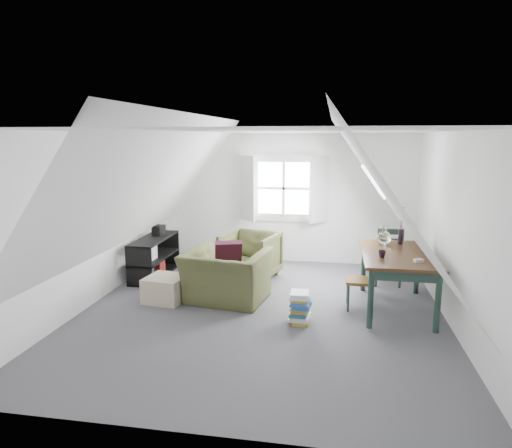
% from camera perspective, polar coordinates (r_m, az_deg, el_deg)
% --- Properties ---
extents(floor, '(5.50, 5.50, 0.00)m').
position_cam_1_polar(floor, '(6.54, 0.68, -10.91)').
color(floor, '#4D4C51').
rests_on(floor, ground).
extents(ceiling, '(5.50, 5.50, 0.00)m').
position_cam_1_polar(ceiling, '(6.08, 0.73, 11.55)').
color(ceiling, white).
rests_on(ceiling, wall_back).
extents(wall_back, '(5.00, 0.00, 5.00)m').
position_cam_1_polar(wall_back, '(8.88, 3.49, 3.23)').
color(wall_back, white).
rests_on(wall_back, ground).
extents(wall_front, '(5.00, 0.00, 5.00)m').
position_cam_1_polar(wall_front, '(3.59, -6.29, -8.37)').
color(wall_front, white).
rests_on(wall_front, ground).
extents(wall_left, '(0.00, 5.50, 5.50)m').
position_cam_1_polar(wall_left, '(7.02, -19.88, 0.56)').
color(wall_left, white).
rests_on(wall_left, ground).
extents(wall_right, '(0.00, 5.50, 5.50)m').
position_cam_1_polar(wall_right, '(6.31, 23.74, -0.82)').
color(wall_right, white).
rests_on(wall_right, ground).
extents(slope_left, '(3.19, 5.50, 4.48)m').
position_cam_1_polar(slope_left, '(6.54, -12.88, 4.86)').
color(slope_left, white).
rests_on(slope_left, wall_left).
extents(slope_right, '(3.19, 5.50, 4.48)m').
position_cam_1_polar(slope_right, '(6.07, 15.37, 4.30)').
color(slope_right, white).
rests_on(slope_right, wall_right).
extents(dormer_window, '(1.71, 0.35, 1.30)m').
position_cam_1_polar(dormer_window, '(8.78, 3.45, 4.46)').
color(dormer_window, white).
rests_on(dormer_window, wall_back).
extents(skylight, '(0.35, 0.75, 0.47)m').
position_cam_1_polar(skylight, '(7.36, 14.40, 5.20)').
color(skylight, white).
rests_on(skylight, slope_right).
extents(armchair_near, '(1.32, 1.20, 0.76)m').
position_cam_1_polar(armchair_near, '(6.98, -3.71, -9.52)').
color(armchair_near, '#474B27').
rests_on(armchair_near, floor).
extents(armchair_far, '(1.08, 1.09, 0.82)m').
position_cam_1_polar(armchair_far, '(8.01, -0.71, -6.77)').
color(armchair_far, '#474B27').
rests_on(armchair_far, floor).
extents(throw_pillow, '(0.45, 0.35, 0.42)m').
position_cam_1_polar(throw_pillow, '(6.91, -3.49, -3.74)').
color(throw_pillow, '#3B1020').
rests_on(throw_pillow, armchair_near).
extents(ottoman, '(0.63, 0.63, 0.37)m').
position_cam_1_polar(ottoman, '(7.04, -11.17, -7.92)').
color(ottoman, '#BAA98D').
rests_on(ottoman, floor).
extents(dining_table, '(0.99, 1.66, 0.83)m').
position_cam_1_polar(dining_table, '(6.72, 17.28, -4.36)').
color(dining_table, '#38200F').
rests_on(dining_table, floor).
extents(demijohn, '(0.20, 0.20, 0.29)m').
position_cam_1_polar(demijohn, '(7.09, 15.72, -1.61)').
color(demijohn, silver).
rests_on(demijohn, dining_table).
extents(vase_twigs, '(0.07, 0.08, 0.57)m').
position_cam_1_polar(vase_twigs, '(7.21, 17.62, -1.43)').
color(vase_twigs, black).
rests_on(vase_twigs, dining_table).
extents(cup, '(0.13, 0.13, 0.09)m').
position_cam_1_polar(cup, '(6.38, 15.45, -4.06)').
color(cup, black).
rests_on(cup, dining_table).
extents(paper_box, '(0.13, 0.11, 0.04)m').
position_cam_1_polar(paper_box, '(6.29, 19.67, -4.33)').
color(paper_box, white).
rests_on(paper_box, dining_table).
extents(dining_chair_far, '(0.46, 0.46, 0.99)m').
position_cam_1_polar(dining_chair_far, '(7.84, 16.20, -3.70)').
color(dining_chair_far, brown).
rests_on(dining_chair_far, floor).
extents(dining_chair_near, '(0.39, 0.39, 0.82)m').
position_cam_1_polar(dining_chair_near, '(6.69, 13.12, -6.81)').
color(dining_chair_near, brown).
rests_on(dining_chair_near, floor).
extents(media_shelf, '(0.45, 1.34, 0.69)m').
position_cam_1_polar(media_shelf, '(8.23, -12.69, -4.31)').
color(media_shelf, black).
rests_on(media_shelf, floor).
extents(electronics_box, '(0.19, 0.25, 0.18)m').
position_cam_1_polar(electronics_box, '(8.39, -12.06, -0.79)').
color(electronics_box, black).
rests_on(electronics_box, media_shelf).
extents(magazine_stack, '(0.31, 0.37, 0.42)m').
position_cam_1_polar(magazine_stack, '(6.15, 5.51, -10.35)').
color(magazine_stack, '#B29933').
rests_on(magazine_stack, floor).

